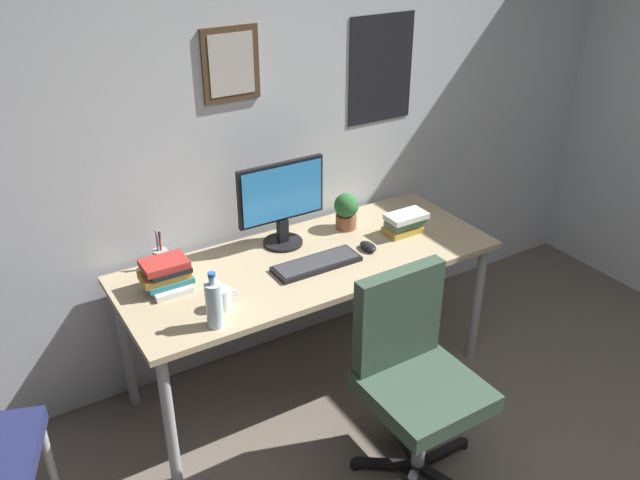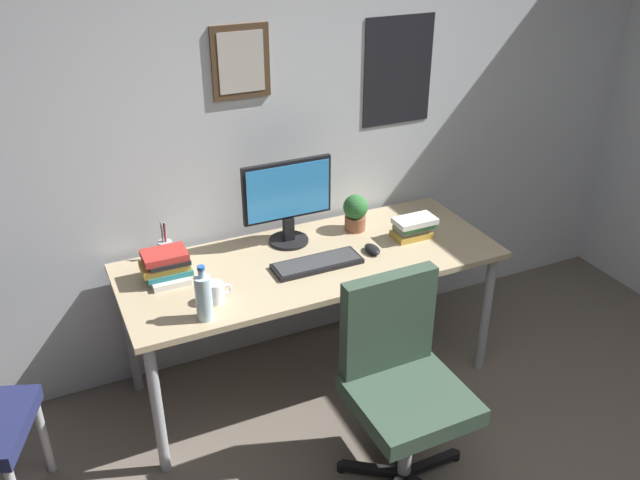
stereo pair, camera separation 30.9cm
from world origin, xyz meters
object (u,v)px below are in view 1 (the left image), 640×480
potted_plant (346,210)px  book_stack_left (167,275)px  office_chair (413,369)px  book_stack_right (405,222)px  monitor (282,200)px  pen_cup (161,258)px  water_bottle (214,304)px  coffee_mug_near (223,298)px  keyboard (317,264)px  computer_mouse (368,246)px

potted_plant → book_stack_left: potted_plant is taller
office_chair → book_stack_right: 0.90m
monitor → pen_cup: size_ratio=2.30×
monitor → water_bottle: size_ratio=1.82×
coffee_mug_near → book_stack_right: (1.09, 0.16, 0.01)m
coffee_mug_near → pen_cup: (-0.11, 0.46, 0.01)m
keyboard → water_bottle: 0.64m
potted_plant → book_stack_right: bearing=-41.2°
book_stack_left → book_stack_right: book_stack_left is taller
office_chair → computer_mouse: 0.73m
pen_cup → book_stack_right: (1.20, -0.31, 0.00)m
monitor → water_bottle: 0.76m
office_chair → book_stack_left: bearing=132.5°
book_stack_left → keyboard: bearing=-14.5°
office_chair → computer_mouse: (0.22, 0.66, 0.22)m
computer_mouse → pen_cup: (-0.94, 0.36, 0.04)m
monitor → water_bottle: bearing=-140.0°
office_chair → book_stack_left: (-0.76, 0.83, 0.28)m
monitor → water_bottle: monitor is taller
book_stack_left → book_stack_right: size_ratio=1.04×
office_chair → book_stack_right: office_chair is taller
book_stack_right → office_chair: bearing=-124.2°
computer_mouse → book_stack_right: bearing=11.9°
pen_cup → computer_mouse: bearing=-21.2°
monitor → book_stack_right: (0.60, -0.22, -0.18)m
office_chair → keyboard: office_chair is taller
monitor → book_stack_left: 0.67m
monitor → coffee_mug_near: bearing=-142.5°
office_chair → monitor: (-0.12, 0.93, 0.45)m
water_bottle → book_stack_left: water_bottle is taller
office_chair → coffee_mug_near: bearing=137.7°
office_chair → pen_cup: 1.27m
monitor → book_stack_right: bearing=-20.3°
keyboard → computer_mouse: 0.30m
monitor → book_stack_left: bearing=-170.6°
monitor → pen_cup: 0.64m
keyboard → water_bottle: size_ratio=1.70×
water_bottle → book_stack_left: 0.38m
monitor → coffee_mug_near: monitor is taller
office_chair → pen_cup: (-0.72, 1.02, 0.26)m
monitor → potted_plant: (0.37, -0.02, -0.13)m
potted_plant → monitor: bearing=176.9°
keyboard → potted_plant: bearing=37.8°
pen_cup → book_stack_left: 0.20m
computer_mouse → water_bottle: bearing=-167.3°
keyboard → water_bottle: (-0.61, -0.20, 0.09)m
potted_plant → computer_mouse: bearing=-98.4°
office_chair → book_stack_left: office_chair is taller
book_stack_right → pen_cup: bearing=165.7°
computer_mouse → coffee_mug_near: coffee_mug_near is taller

